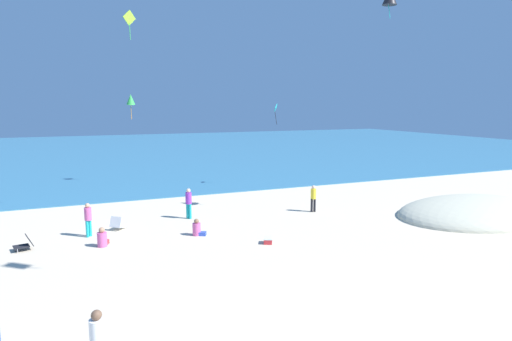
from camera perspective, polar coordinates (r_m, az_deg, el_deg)
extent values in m
plane|color=beige|center=(18.74, -3.01, -8.89)|extent=(120.00, 120.00, 0.00)
cube|color=teal|center=(56.61, -16.59, 2.54)|extent=(120.00, 60.00, 0.05)
ellipsoid|color=beige|center=(25.15, 26.89, -5.28)|extent=(8.72, 6.11, 1.84)
cube|color=white|center=(20.92, -17.49, -6.91)|extent=(0.76, 0.76, 0.03)
cube|color=white|center=(20.65, -17.97, -6.47)|extent=(0.56, 0.53, 0.47)
cylinder|color=#B7B7BC|center=(21.22, -17.86, -6.95)|extent=(0.02, 0.02, 0.18)
cylinder|color=#B7B7BC|center=(20.89, -16.60, -7.14)|extent=(0.02, 0.02, 0.18)
cube|color=black|center=(19.45, -28.49, -8.77)|extent=(0.66, 0.65, 0.03)
cube|color=black|center=(19.42, -27.66, -8.09)|extent=(0.35, 0.58, 0.43)
cylinder|color=#B7B7BC|center=(19.20, -28.86, -9.28)|extent=(0.02, 0.02, 0.17)
cylinder|color=#B7B7BC|center=(19.72, -29.06, -8.84)|extent=(0.02, 0.02, 0.17)
cube|color=red|center=(18.04, 1.59, -9.25)|extent=(0.49, 0.53, 0.19)
cube|color=white|center=(18.00, 1.59, -8.90)|extent=(0.50, 0.55, 0.04)
cylinder|color=white|center=(9.83, -20.13, -19.48)|extent=(0.43, 0.43, 0.59)
sphere|color=brown|center=(9.66, -20.25, -17.42)|extent=(0.22, 0.22, 0.22)
cylinder|color=#19ADB2|center=(20.22, -20.98, -7.06)|extent=(0.13, 0.13, 0.73)
cylinder|color=#19ADB2|center=(20.11, -21.30, -7.16)|extent=(0.13, 0.13, 0.73)
cylinder|color=#D8599E|center=(20.01, -21.24, -5.34)|extent=(0.42, 0.42, 0.55)
sphere|color=tan|center=(19.92, -21.30, -4.31)|extent=(0.20, 0.20, 0.20)
cylinder|color=black|center=(23.33, 7.71, -4.54)|extent=(0.12, 0.12, 0.71)
cylinder|color=black|center=(23.28, 7.34, -4.56)|extent=(0.12, 0.12, 0.71)
cylinder|color=yellow|center=(23.18, 7.56, -3.06)|extent=(0.34, 0.34, 0.53)
sphere|color=beige|center=(23.11, 7.58, -2.19)|extent=(0.20, 0.20, 0.20)
cylinder|color=#D8599E|center=(18.63, -19.58, -8.56)|extent=(0.49, 0.49, 0.58)
sphere|color=#A87A5B|center=(18.52, -19.64, -7.39)|extent=(0.23, 0.23, 0.23)
cube|color=red|center=(18.90, -19.33, -8.95)|extent=(0.42, 0.50, 0.17)
cylinder|color=#D8599E|center=(19.22, -7.82, -7.67)|extent=(0.47, 0.47, 0.54)
sphere|color=#846047|center=(19.12, -7.84, -6.61)|extent=(0.22, 0.22, 0.22)
cube|color=blue|center=(19.23, -7.17, -8.24)|extent=(0.47, 0.42, 0.16)
cylinder|color=#19ADB2|center=(22.06, -9.00, -5.27)|extent=(0.13, 0.13, 0.76)
cylinder|color=#19ADB2|center=(21.95, -8.65, -5.33)|extent=(0.13, 0.13, 0.76)
cylinder|color=purple|center=(21.85, -8.86, -3.61)|extent=(0.43, 0.43, 0.57)
sphere|color=beige|center=(21.78, -8.89, -2.63)|extent=(0.21, 0.21, 0.21)
cylinder|color=#1EADAD|center=(22.67, 17.12, 19.41)|extent=(0.12, 0.11, 0.68)
cube|color=#1EADAD|center=(29.63, 2.62, 8.26)|extent=(0.34, 0.48, 0.54)
cylinder|color=black|center=(29.64, 2.62, 6.96)|extent=(0.15, 0.18, 0.94)
cone|color=green|center=(32.09, -16.16, 8.97)|extent=(0.64, 0.74, 0.79)
cylinder|color=orange|center=(32.09, -16.09, 7.46)|extent=(0.04, 0.20, 1.10)
cube|color=#99DB33|center=(23.08, -16.33, 18.71)|extent=(0.65, 0.40, 0.73)
cylinder|color=green|center=(22.98, -16.26, 17.15)|extent=(0.06, 0.07, 0.77)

